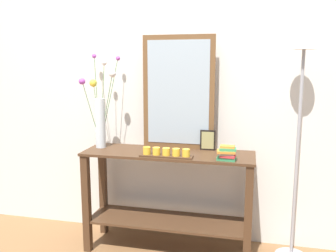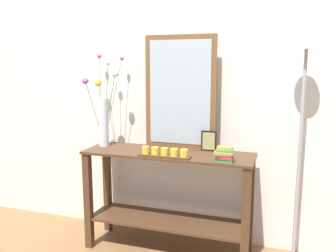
{
  "view_description": "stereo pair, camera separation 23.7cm",
  "coord_description": "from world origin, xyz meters",
  "px_view_note": "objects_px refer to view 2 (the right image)",
  "views": [
    {
      "loc": [
        0.6,
        -2.59,
        1.47
      ],
      "look_at": [
        0.0,
        0.0,
        1.01
      ],
      "focal_mm": 37.87,
      "sensor_mm": 36.0,
      "label": 1
    },
    {
      "loc": [
        0.83,
        -2.52,
        1.47
      ],
      "look_at": [
        0.0,
        0.0,
        1.01
      ],
      "focal_mm": 37.87,
      "sensor_mm": 36.0,
      "label": 2
    }
  ],
  "objects_px": {
    "picture_frame_small": "(209,141)",
    "book_stack": "(224,155)",
    "floor_lamp": "(302,114)",
    "tall_vase_left": "(103,112)",
    "mirror_leaning": "(180,93)",
    "candle_tray": "(164,153)",
    "console_table": "(168,190)"
  },
  "relations": [
    {
      "from": "console_table",
      "to": "mirror_leaning",
      "type": "relative_size",
      "value": 1.47
    },
    {
      "from": "console_table",
      "to": "picture_frame_small",
      "type": "bearing_deg",
      "value": 25.97
    },
    {
      "from": "tall_vase_left",
      "to": "mirror_leaning",
      "type": "bearing_deg",
      "value": 10.54
    },
    {
      "from": "candle_tray",
      "to": "book_stack",
      "type": "bearing_deg",
      "value": 0.19
    },
    {
      "from": "mirror_leaning",
      "to": "candle_tray",
      "type": "bearing_deg",
      "value": -94.96
    },
    {
      "from": "mirror_leaning",
      "to": "floor_lamp",
      "type": "xyz_separation_m",
      "value": [
        0.91,
        -0.08,
        -0.12
      ]
    },
    {
      "from": "candle_tray",
      "to": "picture_frame_small",
      "type": "xyz_separation_m",
      "value": [
        0.27,
        0.28,
        0.05
      ]
    },
    {
      "from": "console_table",
      "to": "picture_frame_small",
      "type": "height_order",
      "value": "picture_frame_small"
    },
    {
      "from": "picture_frame_small",
      "to": "console_table",
      "type": "bearing_deg",
      "value": -154.03
    },
    {
      "from": "tall_vase_left",
      "to": "floor_lamp",
      "type": "xyz_separation_m",
      "value": [
        1.53,
        0.04,
        0.05
      ]
    },
    {
      "from": "picture_frame_small",
      "to": "floor_lamp",
      "type": "bearing_deg",
      "value": -4.49
    },
    {
      "from": "console_table",
      "to": "floor_lamp",
      "type": "xyz_separation_m",
      "value": [
        0.96,
        0.09,
        0.64
      ]
    },
    {
      "from": "console_table",
      "to": "book_stack",
      "type": "relative_size",
      "value": 9.51
    },
    {
      "from": "book_stack",
      "to": "floor_lamp",
      "type": "bearing_deg",
      "value": 24.35
    },
    {
      "from": "tall_vase_left",
      "to": "picture_frame_small",
      "type": "xyz_separation_m",
      "value": [
        0.87,
        0.09,
        -0.2
      ]
    },
    {
      "from": "mirror_leaning",
      "to": "picture_frame_small",
      "type": "relative_size",
      "value": 5.62
    },
    {
      "from": "tall_vase_left",
      "to": "floor_lamp",
      "type": "relative_size",
      "value": 0.45
    },
    {
      "from": "console_table",
      "to": "tall_vase_left",
      "type": "xyz_separation_m",
      "value": [
        -0.58,
        0.05,
        0.59
      ]
    },
    {
      "from": "candle_tray",
      "to": "picture_frame_small",
      "type": "distance_m",
      "value": 0.39
    },
    {
      "from": "console_table",
      "to": "candle_tray",
      "type": "height_order",
      "value": "candle_tray"
    },
    {
      "from": "picture_frame_small",
      "to": "floor_lamp",
      "type": "relative_size",
      "value": 0.1
    },
    {
      "from": "console_table",
      "to": "picture_frame_small",
      "type": "distance_m",
      "value": 0.5
    },
    {
      "from": "candle_tray",
      "to": "picture_frame_small",
      "type": "relative_size",
      "value": 2.46
    },
    {
      "from": "picture_frame_small",
      "to": "book_stack",
      "type": "distance_m",
      "value": 0.33
    },
    {
      "from": "tall_vase_left",
      "to": "book_stack",
      "type": "bearing_deg",
      "value": -10.4
    },
    {
      "from": "tall_vase_left",
      "to": "picture_frame_small",
      "type": "bearing_deg",
      "value": 5.75
    },
    {
      "from": "mirror_leaning",
      "to": "floor_lamp",
      "type": "bearing_deg",
      "value": -5.08
    },
    {
      "from": "floor_lamp",
      "to": "console_table",
      "type": "bearing_deg",
      "value": -174.7
    },
    {
      "from": "book_stack",
      "to": "floor_lamp",
      "type": "relative_size",
      "value": 0.08
    },
    {
      "from": "mirror_leaning",
      "to": "candle_tray",
      "type": "distance_m",
      "value": 0.52
    },
    {
      "from": "floor_lamp",
      "to": "picture_frame_small",
      "type": "bearing_deg",
      "value": 175.51
    },
    {
      "from": "candle_tray",
      "to": "mirror_leaning",
      "type": "bearing_deg",
      "value": 85.04
    }
  ]
}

